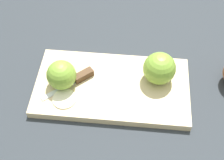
# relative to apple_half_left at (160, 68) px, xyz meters

# --- Properties ---
(ground_plane) EXTENTS (4.00, 4.00, 0.00)m
(ground_plane) POSITION_rel_apple_half_left_xyz_m (0.11, 0.06, -0.07)
(ground_plane) COLOR #282D33
(cutting_board) EXTENTS (0.45, 0.30, 0.02)m
(cutting_board) POSITION_rel_apple_half_left_xyz_m (0.11, 0.06, -0.05)
(cutting_board) COLOR #D1B789
(cutting_board) RESTS_ON ground_plane
(apple_half_left) EXTENTS (0.09, 0.09, 0.09)m
(apple_half_left) POSITION_rel_apple_half_left_xyz_m (0.00, 0.00, 0.00)
(apple_half_left) COLOR olive
(apple_half_left) RESTS_ON cutting_board
(apple_half_right) EXTENTS (0.08, 0.08, 0.08)m
(apple_half_right) POSITION_rel_apple_half_left_xyz_m (0.24, 0.09, -0.00)
(apple_half_right) COLOR olive
(apple_half_right) RESTS_ON cutting_board
(knife) EXTENTS (0.11, 0.14, 0.02)m
(knife) POSITION_rel_apple_half_left_xyz_m (0.20, 0.06, -0.03)
(knife) COLOR silver
(knife) RESTS_ON cutting_board
(apple_slice) EXTENTS (0.06, 0.06, 0.00)m
(apple_slice) POSITION_rel_apple_half_left_xyz_m (0.22, 0.14, -0.04)
(apple_slice) COLOR #EFE5C6
(apple_slice) RESTS_ON cutting_board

